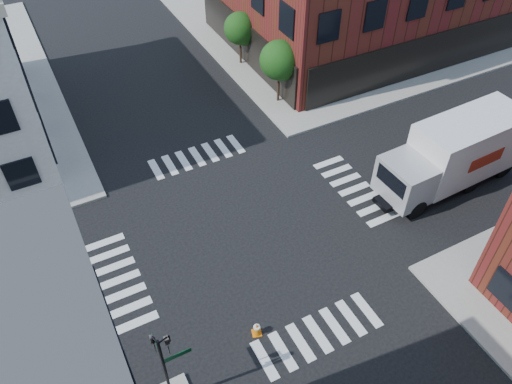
{
  "coord_description": "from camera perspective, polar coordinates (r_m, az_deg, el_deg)",
  "views": [
    {
      "loc": [
        -7.85,
        -16.09,
        20.01
      ],
      "look_at": [
        0.59,
        0.12,
        2.5
      ],
      "focal_mm": 35.0,
      "sensor_mm": 36.0,
      "label": 1
    }
  ],
  "objects": [
    {
      "name": "ground",
      "position": [
        26.85,
        -1.01,
        -4.42
      ],
      "size": [
        120.0,
        120.0,
        0.0
      ],
      "primitive_type": "plane",
      "color": "black",
      "rests_on": "ground"
    },
    {
      "name": "sidewalk_ne",
      "position": [
        51.04,
        10.16,
        20.15
      ],
      "size": [
        30.0,
        30.0,
        0.15
      ],
      "primitive_type": "cube",
      "color": "gray",
      "rests_on": "ground"
    },
    {
      "name": "tree_near",
      "position": [
        34.65,
        2.78,
        14.63
      ],
      "size": [
        2.69,
        2.69,
        4.49
      ],
      "color": "black",
      "rests_on": "ground"
    },
    {
      "name": "tree_far",
      "position": [
        39.49,
        -1.74,
        18.03
      ],
      "size": [
        2.43,
        2.43,
        4.07
      ],
      "color": "black",
      "rests_on": "ground"
    },
    {
      "name": "signal_pole",
      "position": [
        19.6,
        -10.39,
        -18.59
      ],
      "size": [
        1.29,
        1.24,
        4.6
      ],
      "color": "black",
      "rests_on": "ground"
    },
    {
      "name": "box_truck",
      "position": [
        30.31,
        21.8,
        4.13
      ],
      "size": [
        9.32,
        3.13,
        4.17
      ],
      "rotation": [
        0.0,
        0.0,
        0.04
      ],
      "color": "silver",
      "rests_on": "ground"
    },
    {
      "name": "traffic_cone",
      "position": [
        22.87,
        0.09,
        -15.36
      ],
      "size": [
        0.53,
        0.53,
        0.78
      ],
      "rotation": [
        0.0,
        0.0,
        -0.28
      ],
      "color": "orange",
      "rests_on": "ground"
    }
  ]
}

